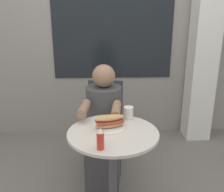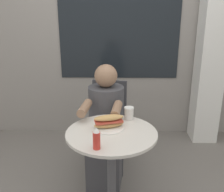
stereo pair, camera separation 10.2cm
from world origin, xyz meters
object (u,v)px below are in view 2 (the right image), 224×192
at_px(diner_chair, 109,116).
at_px(drink_cup, 129,113).
at_px(condiment_bottle, 97,139).
at_px(seated_diner, 106,134).
at_px(sandwich_on_plate, 109,123).
at_px(cafe_table, 112,158).

distance_m(diner_chair, drink_cup, 0.69).
height_order(diner_chair, condiment_bottle, condiment_bottle).
bearing_deg(diner_chair, seated_diner, 94.17).
xyz_separation_m(sandwich_on_plate, condiment_bottle, (-0.06, -0.29, 0.02)).
relative_size(cafe_table, drink_cup, 7.76).
bearing_deg(condiment_bottle, seated_diner, 88.09).
bearing_deg(diner_chair, drink_cup, 112.65).
distance_m(drink_cup, condiment_bottle, 0.50).
distance_m(diner_chair, seated_diner, 0.35).
bearing_deg(condiment_bottle, sandwich_on_plate, 77.34).
height_order(diner_chair, seated_diner, seated_diner).
bearing_deg(drink_cup, cafe_table, -119.86).
relative_size(sandwich_on_plate, drink_cup, 2.31).
xyz_separation_m(diner_chair, condiment_bottle, (-0.04, -1.06, 0.30)).
relative_size(cafe_table, diner_chair, 0.86).
bearing_deg(cafe_table, drink_cup, 60.14).
xyz_separation_m(sandwich_on_plate, drink_cup, (0.15, 0.16, 0.01)).
bearing_deg(seated_diner, diner_chair, -85.83).
height_order(cafe_table, drink_cup, drink_cup).
relative_size(seated_diner, sandwich_on_plate, 5.00).
bearing_deg(drink_cup, diner_chair, 106.10).
height_order(cafe_table, sandwich_on_plate, sandwich_on_plate).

